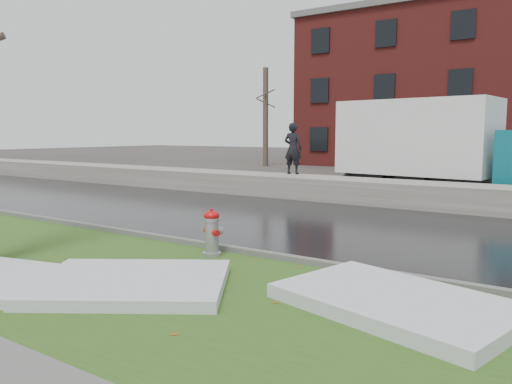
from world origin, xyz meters
The scene contains 13 objects.
ground centered at (0.00, 0.00, 0.00)m, with size 120.00×120.00×0.00m, color #47423D.
verge centered at (0.00, -1.25, 0.02)m, with size 60.00×4.50×0.04m, color #2B501A.
road centered at (0.00, 4.50, 0.01)m, with size 60.00×7.00×0.03m, color black.
parking_lot centered at (0.00, 13.00, 0.01)m, with size 60.00×9.00×0.03m, color slate.
curb centered at (0.00, 1.00, 0.07)m, with size 60.00×0.15×0.14m, color slate.
snowbank centered at (0.00, 8.70, 0.38)m, with size 60.00×1.60×0.75m, color #A8A399.
bg_tree_left centered at (-12.00, 22.00, 3.33)m, with size 1.40×1.62×6.50m.
bg_tree_center centered at (-6.00, 26.00, 3.33)m, with size 1.40×1.62×6.50m.
fire_hydrant centered at (0.68, 0.56, 0.49)m, with size 0.42×0.40×0.85m.
box_truck centered at (1.98, 11.91, 1.79)m, with size 10.27×3.31×3.39m.
worker centered at (-2.66, 9.30, 1.66)m, with size 0.67×0.44×1.83m, color black.
snow_patch_near centered at (0.92, -1.54, 0.12)m, with size 2.60×2.00×0.16m, color silver.
snow_patch_side centered at (4.28, -0.27, 0.13)m, with size 2.80×1.80×0.18m, color silver.
Camera 1 is at (6.17, -6.22, 2.21)m, focal length 35.00 mm.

